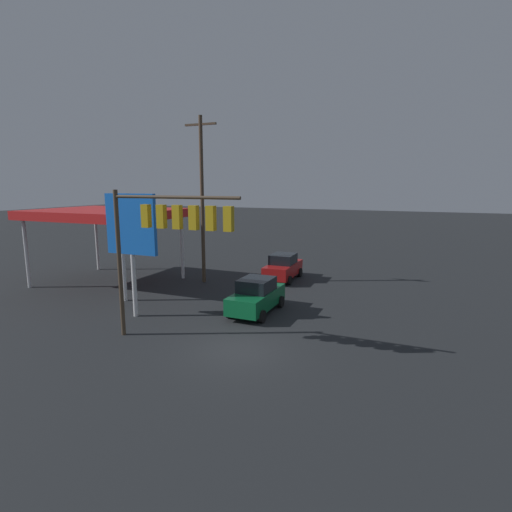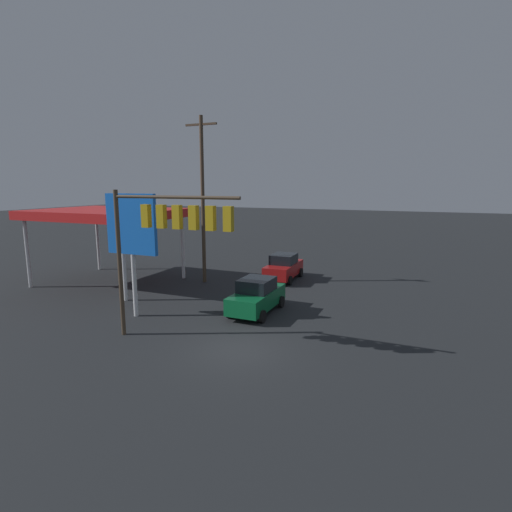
% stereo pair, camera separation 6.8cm
% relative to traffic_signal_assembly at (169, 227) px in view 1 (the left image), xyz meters
% --- Properties ---
extents(ground_plane, '(200.00, 200.00, 0.00)m').
position_rel_traffic_signal_assembly_xyz_m(ground_plane, '(-2.97, -0.51, -5.20)').
color(ground_plane, black).
extents(traffic_signal_assembly, '(6.21, 0.43, 6.76)m').
position_rel_traffic_signal_assembly_xyz_m(traffic_signal_assembly, '(0.00, 0.00, 0.00)').
color(traffic_signal_assembly, '#473828').
rests_on(traffic_signal_assembly, ground).
extents(utility_pole, '(2.40, 0.26, 11.62)m').
position_rel_traffic_signal_assembly_xyz_m(utility_pole, '(4.46, -10.52, 0.90)').
color(utility_pole, '#473828').
rests_on(utility_pole, ground).
extents(gas_station_canopy, '(9.46, 7.66, 5.27)m').
position_rel_traffic_signal_assembly_xyz_m(gas_station_canopy, '(10.65, -7.75, -0.30)').
color(gas_station_canopy, red).
rests_on(gas_station_canopy, ground).
extents(price_sign, '(3.04, 0.27, 6.53)m').
position_rel_traffic_signal_assembly_xyz_m(price_sign, '(3.98, -2.39, -0.48)').
color(price_sign, silver).
rests_on(price_sign, ground).
extents(sedan_far, '(2.10, 4.42, 1.93)m').
position_rel_traffic_signal_assembly_xyz_m(sedan_far, '(-1.78, -5.45, -4.25)').
color(sedan_far, '#0C592D').
rests_on(sedan_far, ground).
extents(sedan_waiting, '(2.12, 4.43, 1.93)m').
position_rel_traffic_signal_assembly_xyz_m(sedan_waiting, '(-0.62, -13.39, -4.25)').
color(sedan_waiting, maroon).
rests_on(sedan_waiting, ground).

